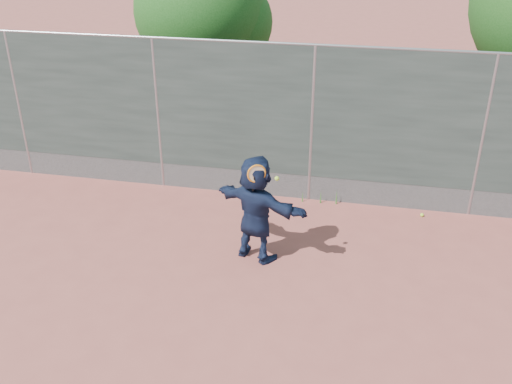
# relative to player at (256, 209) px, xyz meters

# --- Properties ---
(ground) EXTENTS (80.00, 80.00, 0.00)m
(ground) POSITION_rel_player_xyz_m (0.59, -1.27, -0.89)
(ground) COLOR #9E4C42
(ground) RESTS_ON ground
(player) EXTENTS (1.73, 1.12, 1.78)m
(player) POSITION_rel_player_xyz_m (0.00, 0.00, 0.00)
(player) COLOR #16213E
(player) RESTS_ON ground
(ball_ground) EXTENTS (0.07, 0.07, 0.07)m
(ball_ground) POSITION_rel_player_xyz_m (2.74, 1.94, -0.86)
(ball_ground) COLOR #ACDB30
(ball_ground) RESTS_ON ground
(fence) EXTENTS (20.00, 0.06, 3.03)m
(fence) POSITION_rel_player_xyz_m (0.59, 2.23, 0.69)
(fence) COLOR #38423D
(fence) RESTS_ON ground
(swing_action) EXTENTS (0.49, 0.21, 0.51)m
(swing_action) POSITION_rel_player_xyz_m (0.08, -0.21, 0.69)
(swing_action) COLOR orange
(swing_action) RESTS_ON ground
(tree_left) EXTENTS (3.15, 3.00, 4.53)m
(tree_left) POSITION_rel_player_xyz_m (-2.26, 5.28, 2.05)
(tree_left) COLOR #382314
(tree_left) RESTS_ON ground
(weed_clump) EXTENTS (0.68, 0.07, 0.30)m
(weed_clump) POSITION_rel_player_xyz_m (0.88, 2.11, -0.76)
(weed_clump) COLOR #387226
(weed_clump) RESTS_ON ground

